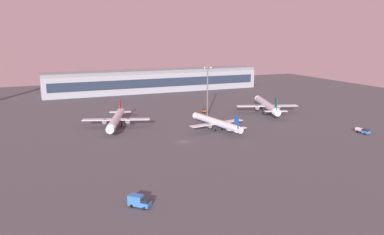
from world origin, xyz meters
The scene contains 9 objects.
ground_plane centered at (0.00, 0.00, 0.00)m, with size 416.00×416.00×0.00m, color #4C4C51.
terminal_building centered at (31.53, 138.91, 8.09)m, with size 161.43×22.40×16.40m.
airplane_mid_apron centered at (20.92, 12.32, 3.41)m, with size 27.44×35.11×9.03m.
airplane_far_stand centered at (-19.86, 34.61, 3.88)m, with size 30.55×38.82×10.27m.
airplane_terminal_side centered at (63.70, 36.34, 4.19)m, with size 32.98×41.90×11.09m.
fuel_truck centered at (77.06, -18.22, 1.37)m, with size 3.14×6.53×2.35m.
pushback_tug centered at (32.07, 50.12, 1.07)m, with size 1.97×3.17×2.05m.
catering_truck centered at (-32.26, -50.95, 1.58)m, with size 5.73×5.58×3.05m.
apron_light_central centered at (30.20, 41.98, 14.92)m, with size 4.80×0.90×26.15m.
Camera 1 is at (-54.73, -138.63, 42.64)m, focal length 35.90 mm.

